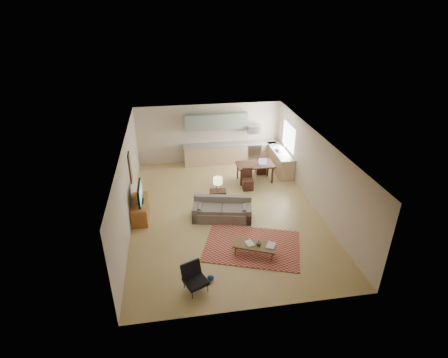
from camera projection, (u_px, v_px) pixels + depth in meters
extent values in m
plane|color=#A08750|center=(225.00, 211.00, 12.51)|extent=(9.00, 9.00, 0.00)
plane|color=white|center=(225.00, 141.00, 11.28)|extent=(9.00, 9.00, 0.00)
plane|color=#B6A793|center=(209.00, 133.00, 15.85)|extent=(6.50, 0.00, 6.50)
plane|color=#B6A793|center=(257.00, 266.00, 7.94)|extent=(6.50, 0.00, 6.50)
plane|color=#B6A793|center=(128.00, 185.00, 11.44)|extent=(0.00, 9.00, 9.00)
plane|color=#B6A793|center=(316.00, 171.00, 12.35)|extent=(0.00, 9.00, 9.00)
cube|color=#A5A8AD|center=(253.00, 152.00, 16.26)|extent=(0.62, 0.62, 0.90)
cube|color=#A5A8AD|center=(254.00, 129.00, 15.78)|extent=(0.62, 0.40, 0.35)
cube|color=slate|center=(216.00, 122.00, 15.47)|extent=(2.80, 0.34, 0.70)
cube|color=white|center=(289.00, 137.00, 14.90)|extent=(0.02, 1.40, 1.05)
cube|color=maroon|center=(252.00, 246.00, 10.73)|extent=(3.35, 2.80, 0.02)
imported|color=maroon|center=(246.00, 244.00, 10.21)|extent=(0.34, 0.38, 0.03)
imported|color=navy|center=(267.00, 244.00, 10.21)|extent=(0.53, 0.54, 0.02)
imported|color=black|center=(258.00, 242.00, 10.19)|extent=(0.17, 0.17, 0.16)
imported|color=beige|center=(279.00, 150.00, 15.00)|extent=(0.09, 0.10, 0.19)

